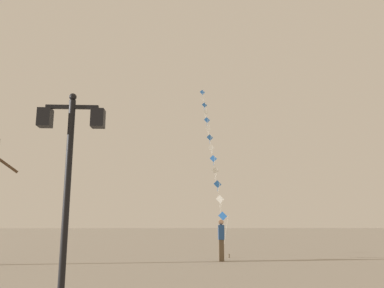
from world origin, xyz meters
name	(u,v)px	position (x,y,z in m)	size (l,w,h in m)	color
ground_plane	(170,252)	(0.00, 20.00, 0.00)	(160.00, 160.00, 0.00)	gray
twin_lantern_lamp_post	(69,153)	(-2.04, 6.18, 3.05)	(1.41, 0.28, 4.38)	black
kite_train	(211,142)	(2.66, 24.11, 6.96)	(0.54, 14.87, 13.16)	brown
kite_flyer	(221,239)	(2.20, 14.71, 0.90)	(0.26, 0.61, 1.71)	brown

